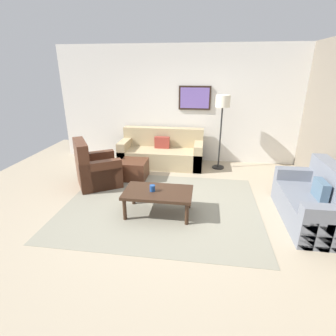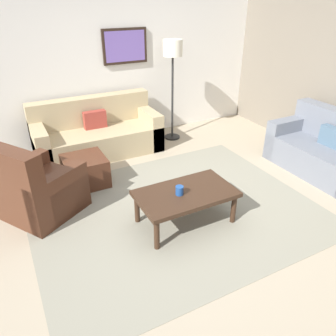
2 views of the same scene
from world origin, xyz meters
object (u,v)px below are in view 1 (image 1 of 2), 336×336
Objects in this scene: couch_loveseat at (318,204)px; armchair_leather at (95,171)px; couch_main at (162,153)px; coffee_table at (158,194)px; cup at (152,188)px; lamp_standing at (222,109)px; framed_artwork at (195,98)px; ottoman at (134,169)px.

couch_loveseat is 1.42× the size of armchair_leather.
couch_main is at bearing 50.75° from armchair_leather.
cup is at bearing -172.01° from coffee_table.
lamp_standing is 2.22× the size of framed_artwork.
couch_main reaches higher than coffee_table.
cup is at bearing -34.59° from armchair_leather.
coffee_table is 10.83× the size of cup.
armchair_leather is at bearing -147.42° from ottoman.
coffee_table is (0.32, -2.37, 0.06)m from couch_main.
cup is 3.04m from framed_artwork.
couch_loveseat is 0.92× the size of lamp_standing.
cup is (0.24, -2.38, 0.16)m from couch_main.
lamp_standing reaches higher than coffee_table.
couch_loveseat is at bearing -38.66° from couch_main.
armchair_leather is 0.65× the size of lamp_standing.
coffee_table is (0.79, -1.39, 0.16)m from ottoman.
couch_main is 1.78m from lamp_standing.
couch_loveseat is 2.79× the size of ottoman.
couch_main is 1.54m from framed_artwork.
armchair_leather reaches higher than cup.
couch_main is at bearing 64.63° from ottoman.
armchair_leather is 1.76m from coffee_table.
framed_artwork reaches higher than ottoman.
lamp_standing is at bearing -3.14° from couch_main.
framed_artwork is at bearing 128.02° from couch_loveseat.
couch_main reaches higher than cup.
coffee_table is 3.05m from framed_artwork.
couch_loveseat is 2.58m from cup.
couch_main is 1.80× the size of armchair_leather.
armchair_leather is 1.70m from cup.
ottoman is 0.51× the size of coffee_table.
coffee_table is at bearing -60.62° from ottoman.
coffee_table reaches higher than ottoman.
couch_loveseat is 1.42× the size of coffee_table.
framed_artwork is at bearing 143.68° from lamp_standing.
framed_artwork reaches higher than cup.
coffee_table is (-2.48, -0.12, 0.06)m from couch_loveseat.
cup is 0.06× the size of lamp_standing.
armchair_leather is (-1.16, -1.42, 0.01)m from couch_main.
armchair_leather is at bearing 147.38° from coffee_table.
lamp_standing reaches higher than couch_loveseat.
ottoman is 1.59m from cup.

